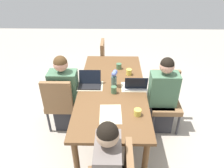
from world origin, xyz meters
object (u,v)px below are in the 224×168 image
at_px(person_near_left_mid, 65,97).
at_px(laptop_far_left_near, 136,85).
at_px(laptop_near_left_mid, 90,83).
at_px(coffee_mug_near_left, 129,72).
at_px(dining_table, 112,91).
at_px(chair_far_left_near, 165,97).
at_px(chair_head_left_right_near, 108,60).
at_px(coffee_mug_near_right, 119,66).
at_px(coffee_mug_centre_right, 114,90).
at_px(person_far_left_near, 162,99).
at_px(coffee_mug_centre_left, 138,112).
at_px(flower_vase, 114,77).
at_px(chair_near_left_mid, 60,101).

bearing_deg(person_near_left_mid, laptop_far_left_near, 86.97).
bearing_deg(laptop_near_left_mid, coffee_mug_near_left, 119.41).
distance_m(dining_table, chair_far_left_near, 0.82).
xyz_separation_m(chair_far_left_near, chair_head_left_right_near, (-1.27, -0.90, 0.00)).
xyz_separation_m(coffee_mug_near_right, coffee_mug_centre_right, (0.71, -0.08, 0.01)).
xyz_separation_m(person_far_left_near, coffee_mug_centre_left, (0.61, -0.43, 0.24)).
bearing_deg(chair_far_left_near, laptop_far_left_near, -77.52).
height_order(dining_table, coffee_mug_centre_right, coffee_mug_centre_right).
bearing_deg(coffee_mug_centre_left, coffee_mug_centre_right, -147.94).
height_order(chair_far_left_near, coffee_mug_centre_right, chair_far_left_near).
relative_size(chair_far_left_near, laptop_near_left_mid, 2.81).
height_order(coffee_mug_near_left, coffee_mug_near_right, coffee_mug_near_left).
height_order(flower_vase, coffee_mug_centre_right, flower_vase).
height_order(dining_table, coffee_mug_near_right, coffee_mug_near_right).
bearing_deg(coffee_mug_near_left, chair_head_left_right_near, -159.99).
relative_size(flower_vase, coffee_mug_centre_right, 2.52).
height_order(person_far_left_near, coffee_mug_near_right, person_far_left_near).
bearing_deg(person_far_left_near, coffee_mug_near_left, -126.86).
bearing_deg(chair_far_left_near, laptop_near_left_mid, -87.82).
distance_m(coffee_mug_near_right, coffee_mug_centre_left, 1.19).
distance_m(chair_head_left_right_near, coffee_mug_near_right, 0.86).
relative_size(chair_near_left_mid, coffee_mug_near_right, 9.92).
relative_size(dining_table, coffee_mug_centre_right, 20.71).
bearing_deg(chair_far_left_near, coffee_mug_near_right, -124.79).
distance_m(chair_near_left_mid, coffee_mug_centre_left, 1.24).
xyz_separation_m(dining_table, flower_vase, (-0.03, 0.03, 0.22)).
distance_m(coffee_mug_centre_left, coffee_mug_centre_right, 0.54).
bearing_deg(coffee_mug_centre_left, chair_near_left_mid, -117.52).
height_order(person_near_left_mid, laptop_far_left_near, person_near_left_mid).
height_order(chair_head_left_right_near, laptop_far_left_near, laptop_far_left_near).
height_order(dining_table, person_near_left_mid, person_near_left_mid).
relative_size(chair_far_left_near, coffee_mug_centre_right, 8.89).
bearing_deg(laptop_far_left_near, coffee_mug_centre_left, -2.13).
height_order(laptop_far_left_near, coffee_mug_near_left, laptop_far_left_near).
bearing_deg(coffee_mug_centre_right, person_near_left_mid, -103.80).
relative_size(chair_far_left_near, flower_vase, 3.52).
xyz_separation_m(chair_far_left_near, person_near_left_mid, (0.05, -1.51, 0.03)).
height_order(chair_head_left_right_near, coffee_mug_centre_left, chair_head_left_right_near).
bearing_deg(person_far_left_near, dining_table, -89.69).
bearing_deg(chair_far_left_near, coffee_mug_centre_right, -73.60).
xyz_separation_m(chair_near_left_mid, flower_vase, (-0.07, 0.80, 0.38)).
relative_size(dining_table, chair_near_left_mid, 2.33).
bearing_deg(coffee_mug_centre_left, flower_vase, -156.13).
distance_m(laptop_far_left_near, coffee_mug_near_right, 0.63).
bearing_deg(flower_vase, coffee_mug_centre_right, -1.39).
bearing_deg(flower_vase, dining_table, -45.06).
bearing_deg(flower_vase, coffee_mug_centre_left, 23.87).
bearing_deg(person_far_left_near, coffee_mug_centre_right, -77.90).
relative_size(chair_near_left_mid, coffee_mug_centre_right, 8.89).
relative_size(flower_vase, laptop_near_left_mid, 0.80).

